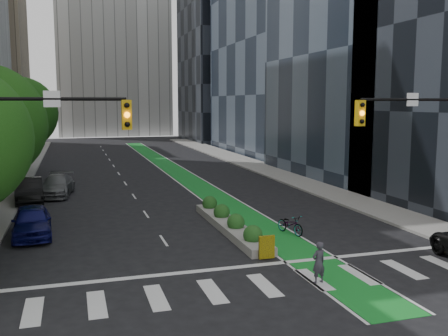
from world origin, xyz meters
TOP-DOWN VIEW (x-y plane):
  - ground at (0.00, 0.00)m, footprint 160.00×160.00m
  - sidewalk_left at (-11.80, 25.00)m, footprint 3.60×90.00m
  - sidewalk_right at (11.80, 25.00)m, footprint 3.60×90.00m
  - bike_lane_paint at (3.00, 30.00)m, footprint 2.20×70.00m
  - building_dark_end at (20.00, 68.00)m, footprint 14.00×18.00m
  - tree_midfar at (-11.00, 22.00)m, footprint 5.60×5.60m
  - tree_far at (-11.00, 32.00)m, footprint 6.60×6.60m
  - signal_left at (-8.70, 0.46)m, footprint 6.14×0.51m
  - signal_right at (8.67, 0.47)m, footprint 5.82×0.51m
  - median_planter at (1.20, 7.04)m, footprint 1.20×10.26m
  - bicycle at (3.92, 5.37)m, footprint 1.17×2.01m
  - cyclist at (2.00, -1.36)m, footprint 0.65×0.49m
  - parked_car_left_near at (-8.66, 8.64)m, footprint 2.06×4.64m
  - parked_car_left_mid at (-9.50, 17.81)m, footprint 2.20×5.10m
  - parked_car_left_far at (-7.77, 19.93)m, footprint 2.74×5.32m

SIDE VIEW (x-z plane):
  - ground at x=0.00m, z-range 0.00..0.00m
  - bike_lane_paint at x=3.00m, z-range 0.00..0.01m
  - sidewalk_left at x=-11.80m, z-range 0.00..0.15m
  - sidewalk_right at x=11.80m, z-range 0.00..0.15m
  - median_planter at x=1.20m, z-range -0.18..0.92m
  - bicycle at x=3.92m, z-range 0.00..1.00m
  - parked_car_left_far at x=-7.77m, z-range 0.00..1.48m
  - parked_car_left_near at x=-8.66m, z-range 0.00..1.55m
  - cyclist at x=2.00m, z-range 0.00..1.59m
  - parked_car_left_mid at x=-9.50m, z-range 0.00..1.63m
  - signal_left at x=-8.70m, z-range 1.18..8.38m
  - signal_right at x=8.67m, z-range 1.20..8.40m
  - tree_midfar at x=-11.00m, z-range 1.07..8.83m
  - tree_far at x=-11.00m, z-range 1.19..10.20m
  - building_dark_end at x=20.00m, z-range 0.00..28.00m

